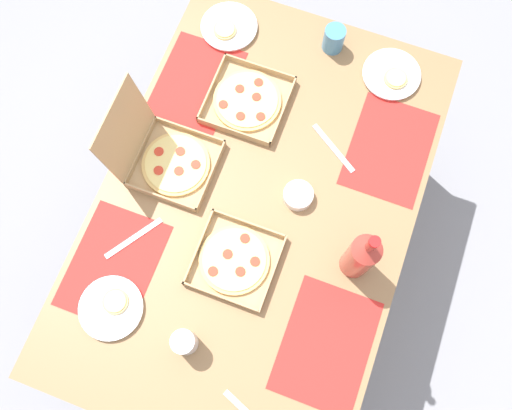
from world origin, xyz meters
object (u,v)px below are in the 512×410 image
(plate_middle, at_px, (392,75))
(condiment_bowl, at_px, (298,195))
(cup_dark, at_px, (185,342))
(pizza_box_corner_right, at_px, (236,260))
(soda_bottle, at_px, (361,256))
(cup_red, at_px, (334,39))
(pizza_box_center, at_px, (247,101))
(plate_near_left, at_px, (112,307))
(plate_far_left, at_px, (229,27))
(pizza_box_edge_far, at_px, (165,157))

(plate_middle, height_order, condiment_bowl, condiment_bowl)
(cup_dark, bearing_deg, pizza_box_corner_right, -9.69)
(pizza_box_corner_right, bearing_deg, soda_bottle, -71.16)
(soda_bottle, xyz_separation_m, condiment_bowl, (0.15, 0.24, -0.11))
(cup_red, bearing_deg, pizza_box_corner_right, 177.02)
(pizza_box_center, height_order, plate_middle, pizza_box_center)
(pizza_box_center, height_order, plate_near_left, pizza_box_center)
(plate_middle, bearing_deg, cup_dark, 163.39)
(pizza_box_center, relative_size, condiment_bowl, 2.73)
(plate_middle, bearing_deg, cup_red, 79.70)
(pizza_box_center, bearing_deg, plate_far_left, 33.42)
(cup_red, bearing_deg, plate_middle, -100.30)
(plate_middle, height_order, cup_red, cup_red)
(plate_far_left, relative_size, plate_middle, 1.00)
(soda_bottle, height_order, condiment_bowl, soda_bottle)
(pizza_box_edge_far, bearing_deg, pizza_box_corner_right, -124.82)
(plate_near_left, bearing_deg, pizza_box_center, -10.01)
(plate_near_left, bearing_deg, soda_bottle, -59.37)
(pizza_box_center, distance_m, plate_far_left, 0.30)
(pizza_box_corner_right, distance_m, condiment_bowl, 0.29)
(cup_red, bearing_deg, plate_far_left, 99.10)
(soda_bottle, bearing_deg, plate_middle, 6.21)
(pizza_box_center, distance_m, plate_near_left, 0.82)
(pizza_box_center, xyz_separation_m, cup_dark, (-0.82, -0.11, 0.04))
(condiment_bowl, bearing_deg, cup_red, 6.91)
(pizza_box_edge_far, height_order, cup_dark, pizza_box_edge_far)
(plate_far_left, xyz_separation_m, cup_dark, (-1.07, -0.28, 0.05))
(pizza_box_corner_right, bearing_deg, pizza_box_center, 16.94)
(pizza_box_corner_right, height_order, pizza_box_edge_far, pizza_box_edge_far)
(pizza_box_corner_right, height_order, plate_near_left, pizza_box_corner_right)
(soda_bottle, relative_size, cup_red, 3.41)
(pizza_box_center, height_order, pizza_box_edge_far, pizza_box_edge_far)
(pizza_box_corner_right, xyz_separation_m, plate_near_left, (-0.27, 0.30, -0.00))
(plate_middle, relative_size, cup_dark, 1.87)
(cup_red, bearing_deg, cup_dark, 175.31)
(pizza_box_edge_far, height_order, plate_far_left, pizza_box_edge_far)
(plate_middle, bearing_deg, pizza_box_center, 121.59)
(pizza_box_corner_right, distance_m, plate_near_left, 0.41)
(pizza_box_edge_far, bearing_deg, plate_near_left, -176.59)
(pizza_box_center, bearing_deg, pizza_box_edge_far, 150.39)
(plate_far_left, xyz_separation_m, condiment_bowl, (-0.52, -0.44, 0.01))
(pizza_box_center, xyz_separation_m, plate_near_left, (-0.80, 0.14, -0.00))
(pizza_box_center, xyz_separation_m, condiment_bowl, (-0.27, -0.28, 0.01))
(plate_near_left, xyz_separation_m, cup_red, (1.12, -0.35, 0.04))
(pizza_box_corner_right, xyz_separation_m, cup_dark, (-0.29, 0.05, 0.04))
(plate_middle, bearing_deg, soda_bottle, -173.79)
(pizza_box_edge_far, bearing_deg, plate_middle, -46.88)
(soda_bottle, distance_m, cup_red, 0.79)
(cup_red, bearing_deg, plate_near_left, 162.65)
(pizza_box_edge_far, distance_m, plate_far_left, 0.56)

